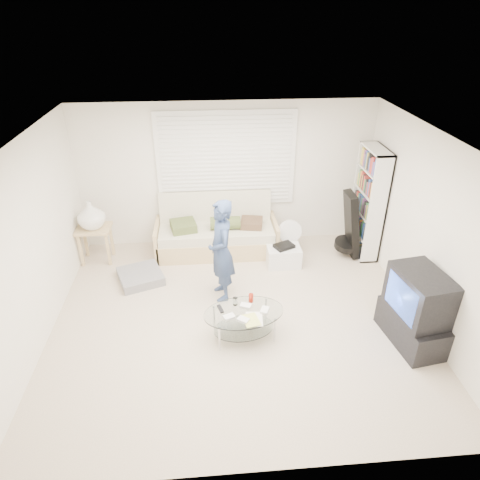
{
  "coord_description": "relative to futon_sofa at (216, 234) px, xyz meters",
  "views": [
    {
      "loc": [
        -0.35,
        -4.66,
        3.87
      ],
      "look_at": [
        0.07,
        0.3,
        1.07
      ],
      "focal_mm": 32.0,
      "sensor_mm": 36.0,
      "label": 1
    }
  ],
  "objects": [
    {
      "name": "ground",
      "position": [
        0.21,
        -1.87,
        -0.33
      ],
      "size": [
        5.0,
        5.0,
        0.0
      ],
      "primitive_type": "plane",
      "color": "tan",
      "rests_on": "ground"
    },
    {
      "name": "room_shell",
      "position": [
        0.21,
        -1.39,
        1.3
      ],
      "size": [
        5.02,
        4.52,
        2.51
      ],
      "color": "silver",
      "rests_on": "ground"
    },
    {
      "name": "window_blinds",
      "position": [
        0.21,
        0.33,
        1.22
      ],
      "size": [
        2.32,
        0.08,
        1.62
      ],
      "color": "silver",
      "rests_on": "ground"
    },
    {
      "name": "futon_sofa",
      "position": [
        0.0,
        0.0,
        0.0
      ],
      "size": [
        2.08,
        0.84,
        1.01
      ],
      "color": "tan",
      "rests_on": "ground"
    },
    {
      "name": "grey_floor_pillow",
      "position": [
        -1.23,
        -0.83,
        -0.26
      ],
      "size": [
        0.82,
        0.82,
        0.14
      ],
      "primitive_type": "cube",
      "rotation": [
        0.0,
        0.0,
        0.36
      ],
      "color": "slate",
      "rests_on": "ground"
    },
    {
      "name": "side_table",
      "position": [
        -2.01,
        -0.16,
        0.47
      ],
      "size": [
        0.55,
        0.44,
        1.09
      ],
      "color": "tan",
      "rests_on": "ground"
    },
    {
      "name": "bookshelf",
      "position": [
        2.53,
        -0.25,
        0.6
      ],
      "size": [
        0.29,
        0.78,
        1.86
      ],
      "color": "white",
      "rests_on": "ground"
    },
    {
      "name": "guitar_case",
      "position": [
        2.25,
        -0.36,
        0.17
      ],
      "size": [
        0.41,
        0.42,
        1.14
      ],
      "color": "black",
      "rests_on": "ground"
    },
    {
      "name": "floor_fan",
      "position": [
        1.23,
        -0.25,
        0.06
      ],
      "size": [
        0.41,
        0.27,
        0.67
      ],
      "color": "white",
      "rests_on": "ground"
    },
    {
      "name": "storage_bin",
      "position": [
        1.09,
        -0.57,
        -0.16
      ],
      "size": [
        0.55,
        0.38,
        0.38
      ],
      "color": "white",
      "rests_on": "ground"
    },
    {
      "name": "tv_unit",
      "position": [
        2.4,
        -2.51,
        0.16
      ],
      "size": [
        0.63,
        1.0,
        1.02
      ],
      "color": "black",
      "rests_on": "ground"
    },
    {
      "name": "coffee_table",
      "position": [
        0.27,
        -2.24,
        -0.02
      ],
      "size": [
        1.12,
        0.8,
        0.51
      ],
      "color": "silver",
      "rests_on": "ground"
    },
    {
      "name": "standing_person",
      "position": [
        0.03,
        -1.34,
        0.44
      ],
      "size": [
        0.47,
        0.62,
        1.54
      ],
      "primitive_type": "imported",
      "rotation": [
        0.0,
        0.0,
        -1.39
      ],
      "color": "navy",
      "rests_on": "ground"
    }
  ]
}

